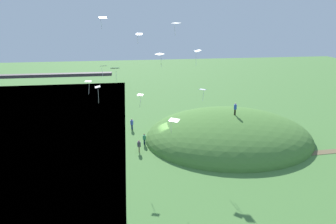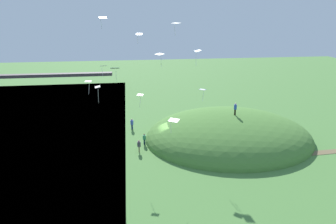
% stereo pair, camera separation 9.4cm
% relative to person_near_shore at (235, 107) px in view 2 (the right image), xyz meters
% --- Properties ---
extents(ground_plane, '(160.00, 160.00, 0.00)m').
position_rel_person_near_shore_xyz_m(ground_plane, '(-9.75, 0.49, -4.88)').
color(ground_plane, '#4A7B39').
extents(grass_hill, '(24.53, 20.79, 7.50)m').
position_rel_person_near_shore_xyz_m(grass_hill, '(-0.61, 0.46, -4.88)').
color(grass_hill, '#487933').
rests_on(grass_hill, ground_plane).
extents(person_near_shore, '(0.41, 0.41, 1.79)m').
position_rel_person_near_shore_xyz_m(person_near_shore, '(0.00, 0.00, 0.00)').
color(person_near_shore, black).
rests_on(person_near_shore, grass_hill).
extents(person_on_hilltop, '(0.55, 0.55, 1.78)m').
position_rel_person_near_shore_xyz_m(person_on_hilltop, '(-14.66, 5.90, -3.77)').
color(person_on_hilltop, navy).
rests_on(person_on_hilltop, ground_plane).
extents(person_walking_path, '(0.49, 0.49, 1.72)m').
position_rel_person_near_shore_xyz_m(person_walking_path, '(-13.92, -2.53, -3.81)').
color(person_walking_path, brown).
rests_on(person_walking_path, ground_plane).
extents(person_with_child, '(0.63, 0.63, 1.61)m').
position_rel_person_near_shore_xyz_m(person_with_child, '(-13.06, -0.13, -3.88)').
color(person_with_child, '#203542').
rests_on(person_with_child, ground_plane).
extents(kite_0, '(0.92, 0.73, 1.76)m').
position_rel_person_near_shore_xyz_m(kite_0, '(-20.17, 0.42, 4.18)').
color(kite_0, white).
extents(kite_1, '(0.77, 1.00, 2.12)m').
position_rel_person_near_shore_xyz_m(kite_1, '(-18.63, -3.58, 4.33)').
color(kite_1, silver).
extents(kite_2, '(1.07, 0.88, 1.60)m').
position_rel_person_near_shore_xyz_m(kite_2, '(-18.19, 1.76, 5.99)').
color(kite_2, white).
extents(kite_3, '(0.89, 1.20, 2.10)m').
position_rel_person_near_shore_xyz_m(kite_3, '(-5.69, 0.26, 7.94)').
color(kite_3, white).
extents(kite_4, '(1.31, 1.37, 1.52)m').
position_rel_person_near_shore_xyz_m(kite_4, '(-8.71, -0.32, 11.53)').
color(kite_4, white).
extents(kite_5, '(1.01, 0.78, 1.41)m').
position_rel_person_near_shore_xyz_m(kite_5, '(-17.70, -0.66, 12.22)').
color(kite_5, white).
extents(kite_6, '(1.06, 0.72, 1.78)m').
position_rel_person_near_shore_xyz_m(kite_6, '(-16.53, -2.02, 6.30)').
color(kite_6, white).
extents(kite_7, '(1.19, 1.35, 1.65)m').
position_rel_person_near_shore_xyz_m(kite_7, '(-11.08, -2.82, 8.03)').
color(kite_7, silver).
extents(kite_8, '(0.89, 0.70, 1.33)m').
position_rel_person_near_shore_xyz_m(kite_8, '(-13.36, 0.44, 10.17)').
color(kite_8, white).
extents(kite_9, '(0.97, 0.97, 1.57)m').
position_rel_person_near_shore_xyz_m(kite_9, '(-6.09, -4.74, 3.91)').
color(kite_9, white).
extents(kite_10, '(1.29, 1.20, 1.60)m').
position_rel_person_near_shore_xyz_m(kite_10, '(-10.43, -9.97, 2.07)').
color(kite_10, white).
extents(kite_11, '(0.83, 0.69, 1.56)m').
position_rel_person_near_shore_xyz_m(kite_11, '(-13.64, -4.38, 3.37)').
color(kite_11, white).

